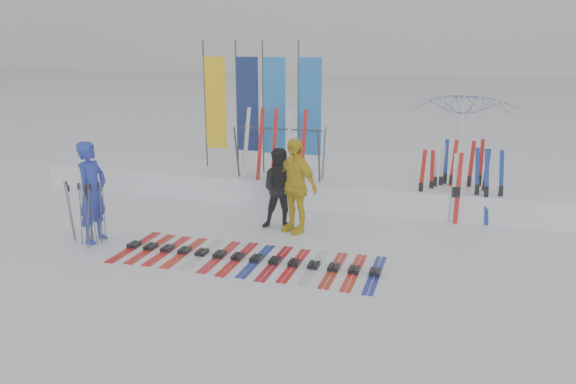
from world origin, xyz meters
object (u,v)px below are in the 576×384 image
(person_yellow, at_px, (294,186))
(ski_row, at_px, (247,258))
(person_blue, at_px, (92,192))
(ski_rack, at_px, (280,146))
(person_black, at_px, (281,189))
(tent_canopy, at_px, (461,144))

(person_yellow, relative_size, ski_row, 0.41)
(person_blue, relative_size, person_yellow, 1.02)
(person_blue, bearing_deg, ski_rack, -35.66)
(person_black, xyz_separation_m, tent_canopy, (3.47, 3.75, 0.48))
(person_black, bearing_deg, person_yellow, -36.69)
(ski_row, height_order, ski_rack, ski_rack)
(ski_row, bearing_deg, person_black, 88.88)
(ski_row, xyz_separation_m, ski_rack, (-0.56, 3.71, 1.35))
(ski_rack, bearing_deg, person_black, -71.75)
(person_blue, bearing_deg, ski_row, -91.63)
(person_blue, xyz_separation_m, ski_row, (3.17, -0.10, -0.94))
(person_black, bearing_deg, tent_canopy, 31.27)
(person_blue, xyz_separation_m, tent_canopy, (6.67, 5.54, 0.34))
(person_yellow, relative_size, tent_canopy, 0.65)
(tent_canopy, distance_m, ski_rack, 4.51)
(tent_canopy, bearing_deg, person_blue, -140.31)
(tent_canopy, xyz_separation_m, ski_rack, (-4.07, -1.93, 0.06))
(person_blue, relative_size, person_black, 1.17)
(tent_canopy, relative_size, ski_rack, 1.44)
(person_blue, distance_m, ski_row, 3.30)
(person_blue, distance_m, tent_canopy, 8.68)
(person_yellow, bearing_deg, ski_rack, 142.19)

